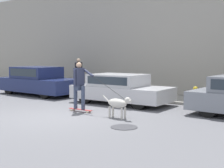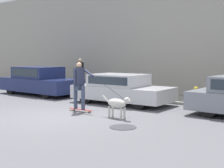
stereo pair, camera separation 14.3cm
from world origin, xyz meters
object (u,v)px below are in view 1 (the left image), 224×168
parked_car_0 (38,81)px  skateboarder (79,84)px  pedestrian_with_bag (78,73)px  fire_hydrant (195,96)px  dog (118,104)px  parked_car_1 (121,89)px

parked_car_0 → skateboarder: bearing=-24.1°
pedestrian_with_bag → fire_hydrant: pedestrian_with_bag is taller
skateboarder → fire_hydrant: (2.87, 3.22, -0.56)m
parked_car_0 → pedestrian_with_bag: bearing=62.5°
parked_car_0 → dog: 7.06m
fire_hydrant → parked_car_1: bearing=-162.3°
skateboarder → fire_hydrant: size_ratio=3.26×
parked_car_0 → skateboarder: skateboarder is taller
parked_car_0 → parked_car_1: size_ratio=1.10×
skateboarder → fire_hydrant: 4.35m
parked_car_1 → skateboarder: (-0.09, -2.34, 0.39)m
parked_car_1 → pedestrian_with_bag: size_ratio=2.41×
parked_car_0 → dog: size_ratio=3.80×
parked_car_1 → fire_hydrant: (2.78, 0.88, -0.17)m
parked_car_0 → skateboarder: size_ratio=1.74×
skateboarder → pedestrian_with_bag: pedestrian_with_bag is taller
parked_car_0 → fire_hydrant: (7.75, 0.88, -0.25)m
parked_car_0 → parked_car_1: (4.97, -0.00, -0.08)m
parked_car_0 → pedestrian_with_bag: (1.02, 1.83, 0.37)m
dog → pedestrian_with_bag: 7.09m
parked_car_1 → dog: bearing=-57.8°
dog → parked_car_0: bearing=166.5°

